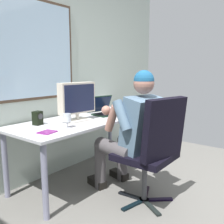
% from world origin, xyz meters
% --- Properties ---
extents(wall_rear, '(4.69, 0.08, 2.66)m').
position_xyz_m(wall_rear, '(-0.01, 2.19, 1.34)').
color(wall_rear, '#B0BDB2').
rests_on(wall_rear, ground).
extents(desk, '(1.81, 0.76, 0.71)m').
position_xyz_m(desk, '(0.21, 1.75, 0.64)').
color(desk, gray).
rests_on(desk, ground).
extents(office_chair, '(0.56, 0.61, 1.04)m').
position_xyz_m(office_chair, '(0.12, 0.82, 0.59)').
color(office_chair, black).
rests_on(office_chair, ground).
extents(person_seated, '(0.62, 0.86, 1.27)m').
position_xyz_m(person_seated, '(0.18, 1.09, 0.67)').
color(person_seated, '#4C474A').
rests_on(person_seated, ground).
extents(crt_monitor, '(0.45, 0.23, 0.42)m').
position_xyz_m(crt_monitor, '(0.07, 1.74, 0.95)').
color(crt_monitor, beige).
rests_on(crt_monitor, desk).
extents(laptop, '(0.40, 0.39, 0.23)m').
position_xyz_m(laptop, '(0.57, 1.78, 0.77)').
color(laptop, black).
rests_on(laptop, desk).
extents(wine_glass, '(0.07, 0.07, 0.14)m').
position_xyz_m(wine_glass, '(-0.22, 1.58, 0.80)').
color(wine_glass, silver).
rests_on(wine_glass, desk).
extents(desk_speaker, '(0.09, 0.09, 0.14)m').
position_xyz_m(desk_speaker, '(-0.32, 1.92, 0.78)').
color(desk_speaker, black).
rests_on(desk_speaker, desk).
extents(cd_case, '(0.16, 0.15, 0.01)m').
position_xyz_m(cd_case, '(-0.47, 1.58, 0.72)').
color(cd_case, '#82257E').
rests_on(cd_case, desk).
extents(coffee_mug, '(0.08, 0.08, 0.11)m').
position_xyz_m(coffee_mug, '(0.81, 1.55, 0.77)').
color(coffee_mug, '#1A3A96').
rests_on(coffee_mug, desk).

